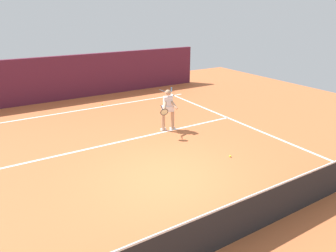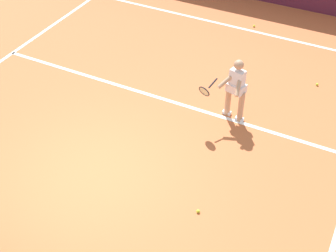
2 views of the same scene
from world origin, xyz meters
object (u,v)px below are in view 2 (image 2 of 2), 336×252
object	(u,v)px
tennis_ball_near	(198,211)
tennis_ball_mid	(317,84)
tennis_ball_far	(254,26)
tennis_player	(235,88)

from	to	relation	value
tennis_ball_near	tennis_ball_mid	world-z (taller)	same
tennis_ball_far	tennis_ball_near	bearing A→B (deg)	101.03
tennis_player	tennis_ball_near	world-z (taller)	tennis_player
tennis_player	tennis_ball_near	distance (m)	3.08
tennis_ball_near	tennis_ball_far	distance (m)	7.48
tennis_ball_near	tennis_ball_mid	distance (m)	5.23
tennis_player	tennis_ball_mid	world-z (taller)	tennis_player
tennis_player	tennis_ball_far	size ratio (longest dim) A/B	23.48
tennis_player	tennis_ball_near	bearing A→B (deg)	98.81
tennis_ball_mid	tennis_ball_far	size ratio (longest dim) A/B	1.00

